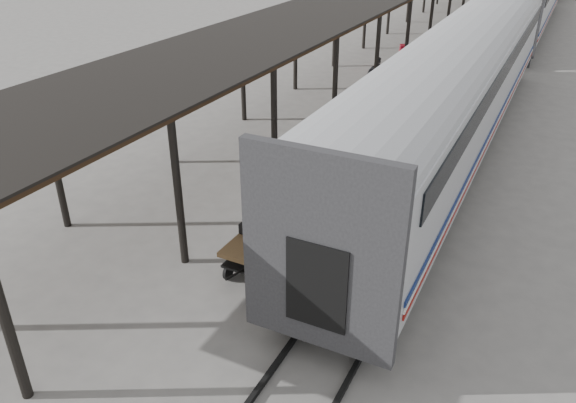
% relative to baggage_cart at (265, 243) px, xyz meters
% --- Properties ---
extents(ground, '(160.00, 160.00, 0.00)m').
position_rel_baggage_cart_xyz_m(ground, '(-0.56, 1.19, -0.65)').
color(ground, slate).
rests_on(ground, ground).
extents(rails, '(1.54, 150.00, 0.12)m').
position_rel_baggage_cart_xyz_m(rails, '(2.64, 35.19, -0.59)').
color(rails, black).
rests_on(rails, ground).
extents(baggage_cart, '(1.28, 2.42, 0.86)m').
position_rel_baggage_cart_xyz_m(baggage_cart, '(0.00, 0.00, 0.00)').
color(baggage_cart, brown).
rests_on(baggage_cart, ground).
extents(suitcase_stack, '(1.14, 1.13, 0.60)m').
position_rel_baggage_cart_xyz_m(suitcase_stack, '(-0.13, 0.30, 0.42)').
color(suitcase_stack, '#353538').
rests_on(suitcase_stack, baggage_cart).
extents(luggage_tug, '(1.45, 1.81, 1.40)m').
position_rel_baggage_cart_xyz_m(luggage_tug, '(-1.89, 19.71, -0.01)').
color(luggage_tug, maroon).
rests_on(luggage_tug, ground).
extents(porter, '(0.45, 0.62, 1.59)m').
position_rel_baggage_cart_xyz_m(porter, '(0.25, -0.65, 1.00)').
color(porter, navy).
rests_on(porter, baggage_cart).
extents(pedestrian, '(1.14, 0.51, 1.91)m').
position_rel_baggage_cart_xyz_m(pedestrian, '(-1.99, 14.72, 0.30)').
color(pedestrian, black).
rests_on(pedestrian, ground).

